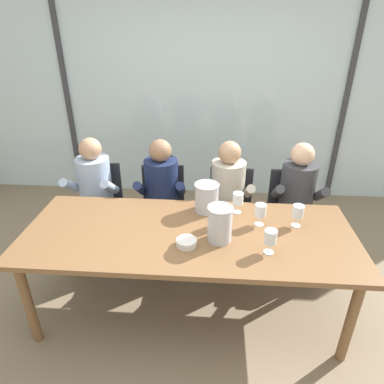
% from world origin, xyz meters
% --- Properties ---
extents(ground, '(14.00, 14.00, 0.00)m').
position_xyz_m(ground, '(0.00, 1.00, 0.00)').
color(ground, '#847056').
extents(window_glass_panel, '(7.63, 0.03, 2.60)m').
position_xyz_m(window_glass_panel, '(0.00, 2.19, 1.30)').
color(window_glass_panel, silver).
rests_on(window_glass_panel, ground).
extents(window_mullion_left, '(0.06, 0.06, 2.60)m').
position_xyz_m(window_mullion_left, '(-1.72, 2.17, 1.30)').
color(window_mullion_left, '#38383D').
rests_on(window_mullion_left, ground).
extents(window_mullion_right, '(0.06, 0.06, 2.60)m').
position_xyz_m(window_mullion_right, '(1.72, 2.17, 1.30)').
color(window_mullion_right, '#38383D').
rests_on(window_mullion_right, ground).
extents(hillside_vineyard, '(13.63, 2.40, 1.60)m').
position_xyz_m(hillside_vineyard, '(0.00, 6.40, 0.80)').
color(hillside_vineyard, '#386633').
rests_on(hillside_vineyard, ground).
extents(dining_table, '(2.43, 0.96, 0.77)m').
position_xyz_m(dining_table, '(0.00, 0.00, 0.70)').
color(dining_table, brown).
rests_on(dining_table, ground).
extents(chair_near_curtain, '(0.46, 0.46, 0.87)m').
position_xyz_m(chair_near_curtain, '(-0.98, 0.89, 0.51)').
color(chair_near_curtain, '#232328').
rests_on(chair_near_curtain, ground).
extents(chair_left_of_center, '(0.47, 0.47, 0.87)m').
position_xyz_m(chair_left_of_center, '(-0.33, 0.89, 0.51)').
color(chair_left_of_center, '#232328').
rests_on(chair_left_of_center, ground).
extents(chair_center, '(0.47, 0.47, 0.87)m').
position_xyz_m(chair_center, '(0.34, 0.87, 0.51)').
color(chair_center, '#232328').
rests_on(chair_center, ground).
extents(chair_right_of_center, '(0.45, 0.45, 0.87)m').
position_xyz_m(chair_right_of_center, '(0.93, 0.87, 0.51)').
color(chair_right_of_center, '#232328').
rests_on(chair_right_of_center, ground).
extents(person_pale_blue_shirt, '(0.47, 0.61, 1.19)m').
position_xyz_m(person_pale_blue_shirt, '(-0.99, 0.75, 0.68)').
color(person_pale_blue_shirt, '#9EB2D1').
rests_on(person_pale_blue_shirt, ground).
extents(person_navy_polo, '(0.48, 0.62, 1.19)m').
position_xyz_m(person_navy_polo, '(-0.32, 0.75, 0.68)').
color(person_navy_polo, '#192347').
rests_on(person_navy_polo, ground).
extents(person_beige_jumper, '(0.46, 0.61, 1.19)m').
position_xyz_m(person_beige_jumper, '(0.31, 0.75, 0.68)').
color(person_beige_jumper, '#B7AD9E').
rests_on(person_beige_jumper, ground).
extents(person_charcoal_jacket, '(0.48, 0.63, 1.19)m').
position_xyz_m(person_charcoal_jacket, '(0.95, 0.75, 0.68)').
color(person_charcoal_jacket, '#38383D').
rests_on(person_charcoal_jacket, ground).
extents(ice_bucket_primary, '(0.20, 0.20, 0.24)m').
position_xyz_m(ice_bucket_primary, '(0.12, 0.33, 0.89)').
color(ice_bucket_primary, '#B7B7BC').
rests_on(ice_bucket_primary, dining_table).
extents(ice_bucket_secondary, '(0.18, 0.18, 0.27)m').
position_xyz_m(ice_bucket_secondary, '(0.22, -0.08, 0.91)').
color(ice_bucket_secondary, '#B7B7BC').
rests_on(ice_bucket_secondary, dining_table).
extents(tasting_bowl, '(0.14, 0.14, 0.05)m').
position_xyz_m(tasting_bowl, '(0.00, -0.17, 0.79)').
color(tasting_bowl, silver).
rests_on(tasting_bowl, dining_table).
extents(wine_glass_by_left_taster, '(0.08, 0.08, 0.17)m').
position_xyz_m(wine_glass_by_left_taster, '(0.37, 0.31, 0.89)').
color(wine_glass_by_left_taster, silver).
rests_on(wine_glass_by_left_taster, dining_table).
extents(wine_glass_near_bucket, '(0.08, 0.08, 0.17)m').
position_xyz_m(wine_glass_near_bucket, '(0.24, 0.11, 0.89)').
color(wine_glass_near_bucket, silver).
rests_on(wine_glass_near_bucket, dining_table).
extents(wine_glass_center_pour, '(0.08, 0.08, 0.17)m').
position_xyz_m(wine_glass_center_pour, '(0.80, 0.14, 0.89)').
color(wine_glass_center_pour, silver).
rests_on(wine_glass_center_pour, dining_table).
extents(wine_glass_by_right_taster, '(0.08, 0.08, 0.17)m').
position_xyz_m(wine_glass_by_right_taster, '(0.53, 0.14, 0.89)').
color(wine_glass_by_right_taster, silver).
rests_on(wine_glass_by_right_taster, dining_table).
extents(wine_glass_spare_empty, '(0.08, 0.08, 0.17)m').
position_xyz_m(wine_glass_spare_empty, '(0.56, -0.20, 0.89)').
color(wine_glass_spare_empty, silver).
rests_on(wine_glass_spare_empty, dining_table).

